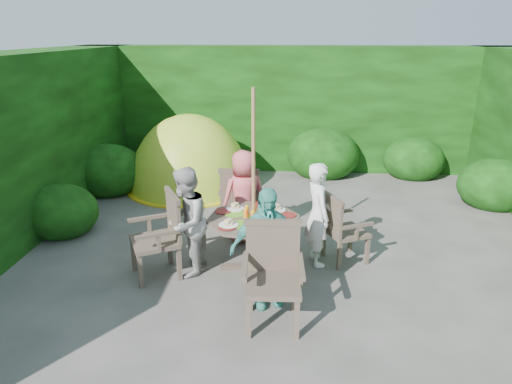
# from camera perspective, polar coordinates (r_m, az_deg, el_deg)

# --- Properties ---
(ground) EXTENTS (60.00, 60.00, 0.00)m
(ground) POSITION_cam_1_polar(r_m,az_deg,el_deg) (6.31, 4.62, -6.70)
(ground) COLOR #46443F
(ground) RESTS_ON ground
(hedge_enclosure) EXTENTS (9.00, 9.00, 2.50)m
(hedge_enclosure) POSITION_cam_1_polar(r_m,az_deg,el_deg) (7.16, 4.88, 7.11)
(hedge_enclosure) COLOR black
(hedge_enclosure) RESTS_ON ground
(patio_table) EXTENTS (1.38, 1.38, 0.80)m
(patio_table) POSITION_cam_1_polar(r_m,az_deg,el_deg) (5.51, -0.27, -4.23)
(patio_table) COLOR #3E3329
(patio_table) RESTS_ON ground
(parasol_pole) EXTENTS (0.05, 0.05, 2.20)m
(parasol_pole) POSITION_cam_1_polar(r_m,az_deg,el_deg) (5.32, -0.32, 1.11)
(parasol_pole) COLOR brown
(parasol_pole) RESTS_ON ground
(garden_chair_right) EXTENTS (0.63, 0.66, 0.86)m
(garden_chair_right) POSITION_cam_1_polar(r_m,az_deg,el_deg) (5.80, 10.59, -4.41)
(garden_chair_right) COLOR #3E3329
(garden_chair_right) RESTS_ON ground
(garden_chair_left) EXTENTS (0.72, 0.75, 0.97)m
(garden_chair_left) POSITION_cam_1_polar(r_m,az_deg,el_deg) (5.50, -11.76, -5.20)
(garden_chair_left) COLOR #3E3329
(garden_chair_left) RESTS_ON ground
(garden_chair_back) EXTENTS (0.58, 0.52, 0.96)m
(garden_chair_back) POSITION_cam_1_polar(r_m,az_deg,el_deg) (6.53, -2.00, -0.82)
(garden_chair_back) COLOR #3E3329
(garden_chair_back) RESTS_ON ground
(garden_chair_front) EXTENTS (0.61, 0.55, 0.98)m
(garden_chair_front) POSITION_cam_1_polar(r_m,az_deg,el_deg) (4.56, 2.10, -10.07)
(garden_chair_front) COLOR #3E3329
(garden_chair_front) RESTS_ON ground
(child_right) EXTENTS (0.43, 0.54, 1.31)m
(child_right) POSITION_cam_1_polar(r_m,az_deg,el_deg) (5.64, 7.74, -2.79)
(child_right) COLOR white
(child_right) RESTS_ON ground
(child_left) EXTENTS (0.54, 0.67, 1.32)m
(child_left) POSITION_cam_1_polar(r_m,az_deg,el_deg) (5.41, -8.73, -3.77)
(child_left) COLOR #A4A39F
(child_left) RESTS_ON ground
(child_back) EXTENTS (0.75, 0.66, 1.29)m
(child_back) POSITION_cam_1_polar(r_m,az_deg,el_deg) (6.21, -1.48, -0.57)
(child_back) COLOR #CF555B
(child_back) RESTS_ON ground
(child_front) EXTENTS (0.83, 0.59, 1.31)m
(child_front) POSITION_cam_1_polar(r_m,az_deg,el_deg) (4.75, 1.22, -6.98)
(child_front) COLOR #48A99C
(child_front) RESTS_ON ground
(dome_tent) EXTENTS (2.77, 2.77, 2.73)m
(dome_tent) POSITION_cam_1_polar(r_m,az_deg,el_deg) (8.71, -8.10, 0.69)
(dome_tent) COLOR #ACCB27
(dome_tent) RESTS_ON ground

